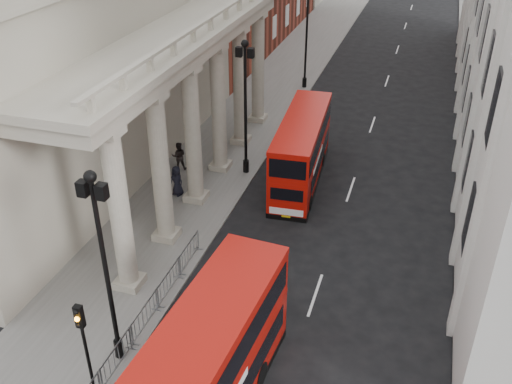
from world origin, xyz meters
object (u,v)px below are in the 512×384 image
at_px(lamp_post_south, 104,258).
at_px(lamp_post_mid, 245,100).
at_px(lamp_post_north, 307,31).
at_px(bus_near, 201,379).
at_px(pedestrian_a, 164,189).
at_px(traffic_light, 83,336).
at_px(pedestrian_c, 177,181).
at_px(pedestrian_b, 179,156).
at_px(bus_far, 302,149).

bearing_deg(lamp_post_south, lamp_post_mid, 90.00).
height_order(lamp_post_mid, lamp_post_north, same).
bearing_deg(bus_near, pedestrian_a, 124.29).
bearing_deg(lamp_post_north, traffic_light, -89.83).
distance_m(lamp_post_north, traffic_light, 34.07).
bearing_deg(lamp_post_south, pedestrian_c, 103.60).
height_order(traffic_light, pedestrian_a, traffic_light).
bearing_deg(lamp_post_mid, lamp_post_north, 90.00).
relative_size(lamp_post_south, pedestrian_c, 4.55).
xyz_separation_m(traffic_light, pedestrian_a, (-3.42, 13.30, -2.17)).
bearing_deg(pedestrian_c, lamp_post_south, -56.23).
relative_size(lamp_post_north, pedestrian_b, 4.53).
height_order(bus_far, pedestrian_b, bus_far).
bearing_deg(lamp_post_north, pedestrian_a, -99.11).
bearing_deg(lamp_post_mid, pedestrian_a, -125.15).
xyz_separation_m(lamp_post_south, pedestrian_b, (-4.12, 15.09, -3.87)).
bearing_deg(lamp_post_north, bus_far, -77.71).
bearing_deg(lamp_post_mid, bus_far, 2.84).
height_order(lamp_post_south, bus_far, lamp_post_south).
distance_m(lamp_post_north, pedestrian_a, 21.36).
height_order(lamp_post_south, traffic_light, lamp_post_south).
relative_size(lamp_post_south, lamp_post_mid, 1.00).
height_order(lamp_post_mid, bus_near, lamp_post_mid).
bearing_deg(pedestrian_a, pedestrian_c, 51.86).
bearing_deg(pedestrian_c, pedestrian_a, -92.60).
xyz_separation_m(lamp_post_north, bus_far, (3.45, -15.83, -2.79)).
relative_size(bus_near, bus_far, 1.11).
distance_m(lamp_post_mid, pedestrian_a, 7.01).
distance_m(pedestrian_a, pedestrian_c, 0.98).
distance_m(lamp_post_mid, bus_far, 4.44).
relative_size(traffic_light, pedestrian_c, 2.35).
relative_size(lamp_post_south, lamp_post_north, 1.00).
distance_m(traffic_light, pedestrian_a, 13.90).
xyz_separation_m(bus_near, pedestrian_a, (-7.67, 13.20, -1.40)).
bearing_deg(lamp_post_south, lamp_post_north, 90.00).
bearing_deg(pedestrian_a, bus_far, 20.46).
bearing_deg(lamp_post_north, lamp_post_mid, -90.00).
xyz_separation_m(traffic_light, bus_near, (4.25, 0.10, -0.76)).
height_order(lamp_post_south, pedestrian_a, lamp_post_south).
bearing_deg(traffic_light, pedestrian_b, 103.85).
relative_size(lamp_post_mid, pedestrian_b, 4.53).
height_order(lamp_post_mid, pedestrian_c, lamp_post_mid).
bearing_deg(bus_far, pedestrian_b, -175.76).
distance_m(bus_near, pedestrian_c, 15.93).
xyz_separation_m(bus_near, pedestrian_b, (-8.47, 17.01, -1.31)).
height_order(lamp_post_mid, pedestrian_a, lamp_post_mid).
xyz_separation_m(lamp_post_north, pedestrian_b, (-4.12, -16.91, -3.87)).
distance_m(pedestrian_b, pedestrian_c, 3.14).
xyz_separation_m(lamp_post_south, pedestrian_a, (-3.32, 11.28, -3.97)).
height_order(lamp_post_north, bus_far, lamp_post_north).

